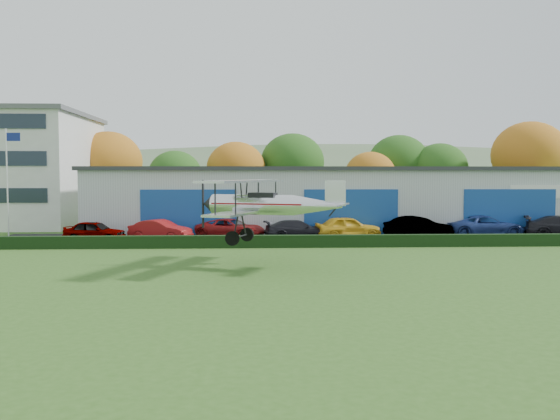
{
  "coord_description": "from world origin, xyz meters",
  "views": [
    {
      "loc": [
        -2.36,
        -21.93,
        4.68
      ],
      "look_at": [
        -0.8,
        11.15,
        2.72
      ],
      "focal_mm": 38.31,
      "sensor_mm": 36.0,
      "label": 1
    }
  ],
  "objects_px": {
    "flagpole": "(9,173)",
    "car_0": "(95,231)",
    "car_6": "(486,226)",
    "car_2": "(231,229)",
    "car_3": "(298,230)",
    "biplane": "(265,203)",
    "car_4": "(348,227)",
    "hangar": "(339,199)",
    "car_5": "(418,227)",
    "car_1": "(160,230)"
  },
  "relations": [
    {
      "from": "car_6",
      "to": "hangar",
      "type": "bearing_deg",
      "value": 60.2
    },
    {
      "from": "car_0",
      "to": "car_4",
      "type": "distance_m",
      "value": 17.92
    },
    {
      "from": "car_0",
      "to": "car_6",
      "type": "height_order",
      "value": "car_6"
    },
    {
      "from": "car_5",
      "to": "car_6",
      "type": "xyz_separation_m",
      "value": [
        5.31,
        0.75,
        -0.01
      ]
    },
    {
      "from": "car_0",
      "to": "car_3",
      "type": "xyz_separation_m",
      "value": [
        14.21,
        0.69,
        -0.03
      ]
    },
    {
      "from": "car_2",
      "to": "biplane",
      "type": "height_order",
      "value": "biplane"
    },
    {
      "from": "car_3",
      "to": "car_6",
      "type": "relative_size",
      "value": 0.83
    },
    {
      "from": "hangar",
      "to": "flagpole",
      "type": "distance_m",
      "value": 25.68
    },
    {
      "from": "hangar",
      "to": "car_4",
      "type": "distance_m",
      "value": 7.27
    },
    {
      "from": "flagpole",
      "to": "car_2",
      "type": "height_order",
      "value": "flagpole"
    },
    {
      "from": "hangar",
      "to": "car_0",
      "type": "xyz_separation_m",
      "value": [
        -18.3,
        -8.04,
        -1.89
      ]
    },
    {
      "from": "car_1",
      "to": "car_5",
      "type": "relative_size",
      "value": 0.91
    },
    {
      "from": "biplane",
      "to": "car_2",
      "type": "bearing_deg",
      "value": 119.58
    },
    {
      "from": "car_0",
      "to": "biplane",
      "type": "height_order",
      "value": "biplane"
    },
    {
      "from": "car_3",
      "to": "flagpole",
      "type": "bearing_deg",
      "value": 78.33
    },
    {
      "from": "car_6",
      "to": "car_2",
      "type": "bearing_deg",
      "value": 92.86
    },
    {
      "from": "flagpole",
      "to": "car_2",
      "type": "relative_size",
      "value": 1.55
    },
    {
      "from": "car_1",
      "to": "car_2",
      "type": "bearing_deg",
      "value": -52.91
    },
    {
      "from": "car_2",
      "to": "car_3",
      "type": "relative_size",
      "value": 1.08
    },
    {
      "from": "flagpole",
      "to": "car_3",
      "type": "bearing_deg",
      "value": -3.77
    },
    {
      "from": "flagpole",
      "to": "biplane",
      "type": "xyz_separation_m",
      "value": [
        18.16,
        -14.05,
        -1.51
      ]
    },
    {
      "from": "flagpole",
      "to": "car_0",
      "type": "bearing_deg",
      "value": -17.37
    },
    {
      "from": "car_3",
      "to": "car_6",
      "type": "xyz_separation_m",
      "value": [
        14.18,
        1.06,
        0.1
      ]
    },
    {
      "from": "hangar",
      "to": "car_1",
      "type": "bearing_deg",
      "value": -150.43
    },
    {
      "from": "hangar",
      "to": "car_0",
      "type": "bearing_deg",
      "value": -156.28
    },
    {
      "from": "biplane",
      "to": "car_3",
      "type": "bearing_deg",
      "value": 98.78
    },
    {
      "from": "biplane",
      "to": "hangar",
      "type": "bearing_deg",
      "value": 91.98
    },
    {
      "from": "hangar",
      "to": "car_1",
      "type": "relative_size",
      "value": 9.11
    },
    {
      "from": "car_2",
      "to": "biplane",
      "type": "distance_m",
      "value": 13.89
    },
    {
      "from": "car_1",
      "to": "car_0",
      "type": "bearing_deg",
      "value": 115.19
    },
    {
      "from": "car_0",
      "to": "car_1",
      "type": "height_order",
      "value": "car_1"
    },
    {
      "from": "car_3",
      "to": "car_4",
      "type": "relative_size",
      "value": 0.99
    },
    {
      "from": "flagpole",
      "to": "car_6",
      "type": "xyz_separation_m",
      "value": [
        34.98,
        -0.31,
        -3.94
      ]
    },
    {
      "from": "car_0",
      "to": "car_1",
      "type": "xyz_separation_m",
      "value": [
        4.51,
        0.22,
        0.02
      ]
    },
    {
      "from": "car_4",
      "to": "car_6",
      "type": "relative_size",
      "value": 0.84
    },
    {
      "from": "car_2",
      "to": "car_4",
      "type": "bearing_deg",
      "value": -69.19
    },
    {
      "from": "car_6",
      "to": "biplane",
      "type": "height_order",
      "value": "biplane"
    },
    {
      "from": "car_1",
      "to": "flagpole",
      "type": "bearing_deg",
      "value": 103.0
    },
    {
      "from": "flagpole",
      "to": "car_4",
      "type": "height_order",
      "value": "flagpole"
    },
    {
      "from": "flagpole",
      "to": "car_2",
      "type": "bearing_deg",
      "value": -2.0
    },
    {
      "from": "car_0",
      "to": "car_2",
      "type": "relative_size",
      "value": 0.82
    },
    {
      "from": "car_1",
      "to": "car_6",
      "type": "distance_m",
      "value": 23.94
    },
    {
      "from": "hangar",
      "to": "car_0",
      "type": "distance_m",
      "value": 20.07
    },
    {
      "from": "car_3",
      "to": "biplane",
      "type": "xyz_separation_m",
      "value": [
        -2.64,
        -12.68,
        2.54
      ]
    },
    {
      "from": "car_0",
      "to": "car_3",
      "type": "relative_size",
      "value": 0.88
    },
    {
      "from": "car_3",
      "to": "car_6",
      "type": "distance_m",
      "value": 14.22
    },
    {
      "from": "car_4",
      "to": "car_5",
      "type": "bearing_deg",
      "value": -99.47
    },
    {
      "from": "car_1",
      "to": "car_3",
      "type": "relative_size",
      "value": 0.94
    },
    {
      "from": "car_2",
      "to": "car_4",
      "type": "distance_m",
      "value": 8.49
    },
    {
      "from": "flagpole",
      "to": "car_1",
      "type": "relative_size",
      "value": 1.8
    }
  ]
}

